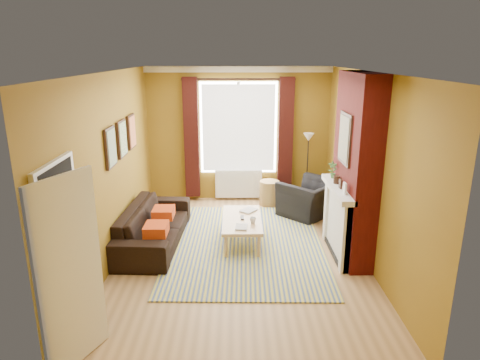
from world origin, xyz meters
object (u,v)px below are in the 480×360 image
Objects in this scene: armchair at (310,198)px; coffee_table at (242,221)px; sofa at (154,225)px; wicker_stool at (269,193)px; floor_lamp at (308,148)px.

armchair is 0.83× the size of coffee_table.
sofa is 2.79m from wicker_stool.
wicker_stool is at bearing 71.88° from coffee_table.
wicker_stool is (0.61, 1.86, -0.12)m from coffee_table.
sofa is 4.33× the size of wicker_stool.
coffee_table is 2.52m from floor_lamp.
wicker_stool is at bearing -173.79° from floor_lamp.
floor_lamp reaches higher than wicker_stool.
wicker_stool is at bearing -44.47° from sofa.
armchair is 2.07× the size of wicker_stool.
coffee_table is at bearing -2.75° from armchair.
armchair is at bearing -62.53° from sofa.
sofa is 3.56m from floor_lamp.
coffee_table is (1.45, 0.02, 0.06)m from sofa.
sofa reaches higher than wicker_stool.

